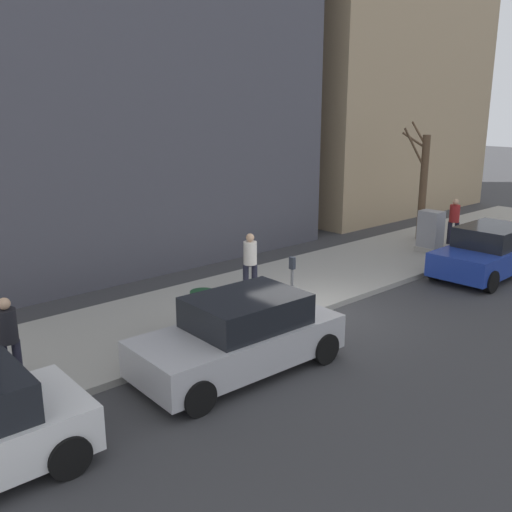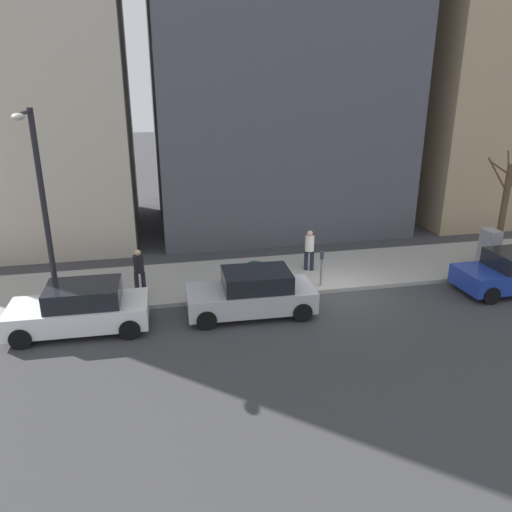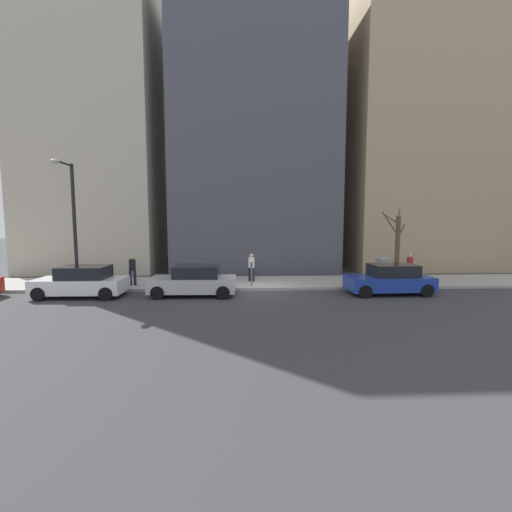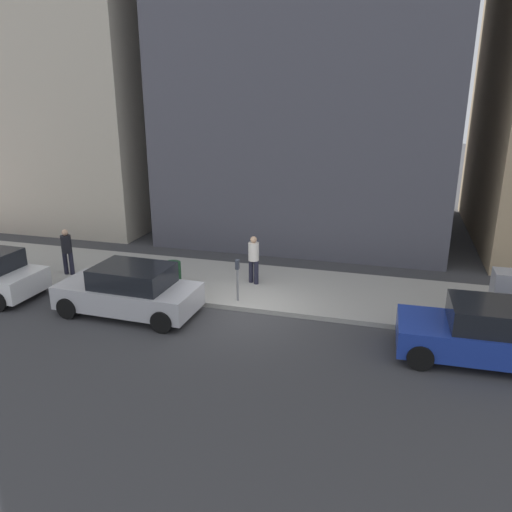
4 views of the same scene
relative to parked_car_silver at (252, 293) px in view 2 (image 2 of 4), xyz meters
name	(u,v)px [view 2 (image 2 of 4)]	position (x,y,z in m)	size (l,w,h in m)	color
ground_plane	(334,293)	(1.02, -3.30, -0.74)	(120.00, 120.00, 0.00)	#38383A
sidewalk	(317,272)	(3.02, -3.30, -0.66)	(4.00, 36.00, 0.15)	#9E9B93
parked_car_silver	(252,293)	(0.00, 0.00, 0.00)	(2.03, 4.25, 1.52)	#B7B7BC
parked_car_white	(80,309)	(-0.03, 5.45, 0.00)	(2.01, 4.24, 1.52)	white
parking_meter	(321,265)	(1.47, -2.92, 0.24)	(0.14, 0.10, 1.35)	slate
utility_box	(489,247)	(2.32, -10.56, 0.11)	(0.83, 0.61, 1.43)	#A8A399
streetlamp	(41,197)	(1.30, 6.39, 3.28)	(1.97, 0.32, 6.50)	black
bare_tree	(504,205)	(3.65, -11.99, 1.50)	(1.16, 1.45, 4.33)	brown
trash_bin	(255,275)	(1.92, -0.51, -0.14)	(0.56, 0.56, 0.90)	#14381E
pedestrian_midblock	(309,248)	(3.09, -2.97, 0.35)	(0.36, 0.37, 1.66)	#1E1E2D
pedestrian_far_corner	(139,269)	(2.14, 3.66, 0.35)	(0.36, 0.40, 1.66)	#1E1E2D
office_block_center	(268,30)	(12.56, -3.45, 9.05)	(12.08, 12.08, 19.57)	#4C4C56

